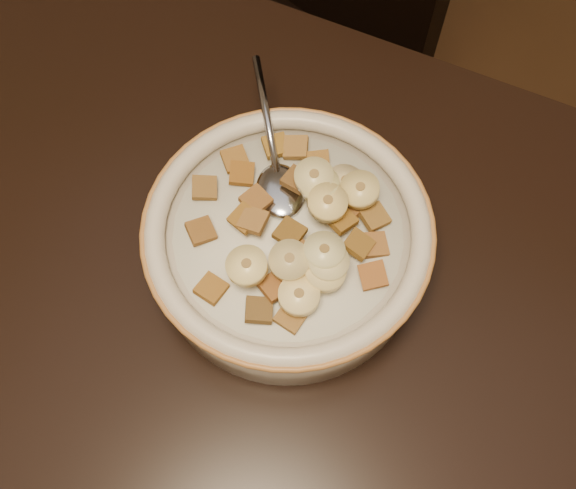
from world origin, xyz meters
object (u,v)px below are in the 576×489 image
at_px(table, 171,443).
at_px(spoon, 280,191).
at_px(cereal_bowl, 288,246).
at_px(chair, 269,85).

xyz_separation_m(table, spoon, (0.01, 0.21, 0.08)).
relative_size(table, cereal_bowl, 6.29).
xyz_separation_m(cereal_bowl, spoon, (-0.02, 0.03, 0.03)).
relative_size(table, spoon, 26.19).
bearing_deg(cereal_bowl, table, -97.94).
bearing_deg(table, spoon, 90.49).
bearing_deg(cereal_bowl, chair, 117.70).
distance_m(table, spoon, 0.22).
distance_m(chair, spoon, 0.49).
bearing_deg(table, cereal_bowl, 83.94).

